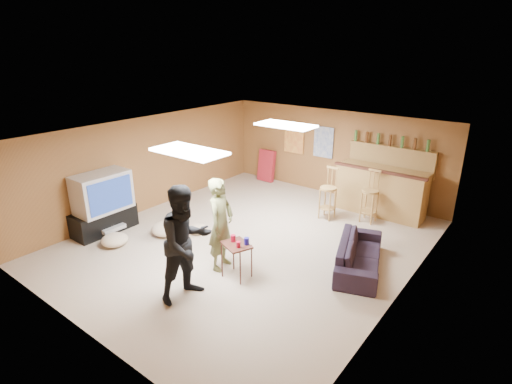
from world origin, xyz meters
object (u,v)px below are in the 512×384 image
Objects in this scene: tv_body at (102,192)px; person_olive at (221,224)px; sofa at (359,254)px; tray_table at (237,260)px; bar_counter at (380,191)px; person_black at (186,243)px.

person_olive is at bearing 8.76° from tv_body.
person_olive is at bearing 107.51° from sofa.
tv_body is 0.66× the size of person_olive.
bar_counter is at bearing 78.04° from tray_table.
tv_body is 0.62× the size of sofa.
person_olive reaches higher than tv_body.
person_black is at bearing -102.65° from bar_counter.
bar_counter is (4.15, 4.45, -0.35)m from tv_body.
person_black is at bearing -9.88° from tv_body.
bar_counter is 2.66m from sofa.
tv_body is 3.35m from tray_table.
tv_body is at bearing 84.88° from person_olive.
bar_counter reaches higher than sofa.
person_olive is at bearing -107.88° from bar_counter.
tv_body is at bearing -133.00° from bar_counter.
sofa is at bearing 45.50° from tray_table.
sofa is at bearing 21.51° from tv_body.
person_olive is 0.90× the size of person_black.
tv_body is 3.08m from person_black.
person_olive is 2.67× the size of tray_table.
tray_table is at bearing 116.24° from sofa.
tv_body is 5.20m from sofa.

